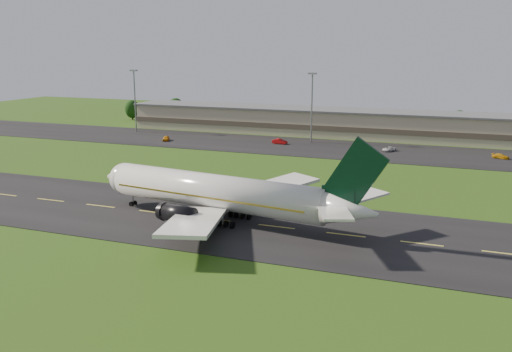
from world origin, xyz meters
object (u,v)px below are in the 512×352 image
(airliner, at_px, (220,193))
(service_vehicle_c, at_px, (389,149))
(light_mast_west, at_px, (135,93))
(service_vehicle_b, at_px, (280,141))
(light_mast_centre, at_px, (312,99))
(terminal, at_px, (329,123))
(service_vehicle_d, at_px, (501,156))
(service_vehicle_a, at_px, (166,138))

(airliner, xyz_separation_m, service_vehicle_c, (16.28, 73.42, -3.97))
(light_mast_west, height_order, service_vehicle_c, light_mast_west)
(airliner, relative_size, service_vehicle_b, 11.56)
(light_mast_centre, bearing_deg, service_vehicle_b, -141.29)
(terminal, bearing_deg, service_vehicle_c, -45.82)
(light_mast_west, xyz_separation_m, service_vehicle_c, (83.63, -6.70, -12.05))
(service_vehicle_b, xyz_separation_m, service_vehicle_d, (59.07, -0.93, -0.12))
(airliner, bearing_deg, service_vehicle_c, 85.44)
(service_vehicle_a, bearing_deg, service_vehicle_d, -18.24)
(airliner, distance_m, light_mast_west, 104.98)
(light_mast_west, bearing_deg, airliner, -49.95)
(service_vehicle_b, bearing_deg, terminal, -17.46)
(light_mast_west, relative_size, light_mast_centre, 1.00)
(service_vehicle_b, relative_size, service_vehicle_d, 1.06)
(terminal, relative_size, service_vehicle_c, 33.99)
(light_mast_centre, relative_size, service_vehicle_b, 4.60)
(terminal, bearing_deg, service_vehicle_a, -145.76)
(light_mast_west, bearing_deg, service_vehicle_a, -34.69)
(service_vehicle_a, bearing_deg, light_mast_west, 123.46)
(light_mast_west, height_order, service_vehicle_b, light_mast_west)
(airliner, xyz_separation_m, service_vehicle_b, (-15.00, 74.00, -3.83))
(service_vehicle_a, distance_m, service_vehicle_c, 65.28)
(terminal, height_order, service_vehicle_c, terminal)
(terminal, relative_size, service_vehicle_d, 34.67)
(light_mast_centre, xyz_separation_m, service_vehicle_b, (-7.64, -6.12, -11.91))
(light_mast_centre, height_order, service_vehicle_c, light_mast_centre)
(service_vehicle_d, bearing_deg, terminal, 84.86)
(light_mast_centre, distance_m, service_vehicle_a, 44.93)
(light_mast_west, xyz_separation_m, service_vehicle_a, (18.65, -12.91, -11.92))
(terminal, xyz_separation_m, service_vehicle_c, (22.23, -22.88, -3.30))
(light_mast_west, relative_size, service_vehicle_d, 4.87)
(light_mast_west, distance_m, service_vehicle_d, 112.30)
(light_mast_west, height_order, light_mast_centre, same)
(light_mast_centre, distance_m, service_vehicle_b, 15.42)
(terminal, height_order, service_vehicle_a, terminal)
(service_vehicle_d, bearing_deg, airliner, 168.68)
(service_vehicle_b, distance_m, service_vehicle_d, 59.08)
(terminal, bearing_deg, light_mast_centre, -94.95)
(airliner, relative_size, service_vehicle_a, 12.13)
(terminal, bearing_deg, airliner, -86.46)
(light_mast_centre, distance_m, service_vehicle_c, 27.36)
(service_vehicle_a, relative_size, service_vehicle_b, 0.95)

